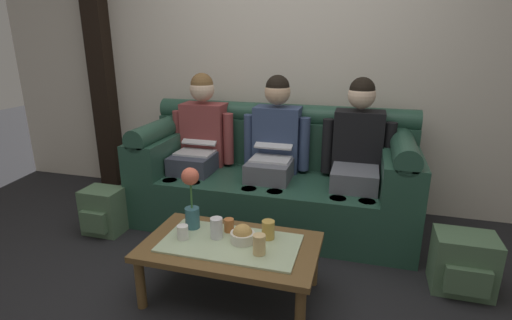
{
  "coord_description": "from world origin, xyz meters",
  "views": [
    {
      "loc": [
        0.7,
        -1.82,
        1.5
      ],
      "look_at": [
        -0.04,
        0.77,
        0.65
      ],
      "focal_mm": 27.24,
      "sensor_mm": 36.0,
      "label": 1
    }
  ],
  "objects": [
    {
      "name": "cup_far_center",
      "position": [
        -0.1,
        0.11,
        0.42
      ],
      "size": [
        0.07,
        0.07,
        0.13
      ],
      "primitive_type": "cylinder",
      "color": "silver",
      "rests_on": "coffee_table"
    },
    {
      "name": "cup_near_right",
      "position": [
        0.2,
        0.19,
        0.42
      ],
      "size": [
        0.08,
        0.08,
        0.11
      ],
      "primitive_type": "cylinder",
      "color": "gold",
      "rests_on": "coffee_table"
    },
    {
      "name": "flower_vase",
      "position": [
        -0.29,
        0.19,
        0.57
      ],
      "size": [
        0.11,
        0.11,
        0.4
      ],
      "color": "#336672",
      "rests_on": "coffee_table"
    },
    {
      "name": "cup_near_left",
      "position": [
        -0.28,
        0.04,
        0.4
      ],
      "size": [
        0.07,
        0.07,
        0.09
      ],
      "primitive_type": "cylinder",
      "color": "white",
      "rests_on": "coffee_table"
    },
    {
      "name": "person_middle",
      "position": [
        0.0,
        1.17,
        0.66
      ],
      "size": [
        0.56,
        0.67,
        1.22
      ],
      "color": "#595B66",
      "rests_on": "ground_plane"
    },
    {
      "name": "cup_far_left",
      "position": [
        -0.05,
        0.21,
        0.4
      ],
      "size": [
        0.06,
        0.06,
        0.08
      ],
      "primitive_type": "cylinder",
      "color": "#B26633",
      "rests_on": "coffee_table"
    },
    {
      "name": "back_wall_patterned",
      "position": [
        0.0,
        1.7,
        1.45
      ],
      "size": [
        6.0,
        0.12,
        2.9
      ],
      "primitive_type": "cube",
      "color": "beige",
      "rests_on": "ground_plane"
    },
    {
      "name": "backpack_right",
      "position": [
        1.35,
        0.53,
        0.18
      ],
      "size": [
        0.35,
        0.3,
        0.37
      ],
      "color": "#4C6B4C",
      "rests_on": "ground_plane"
    },
    {
      "name": "backpack_left",
      "position": [
        -1.25,
        0.57,
        0.18
      ],
      "size": [
        0.3,
        0.27,
        0.37
      ],
      "color": "#4C6B4C",
      "rests_on": "ground_plane"
    },
    {
      "name": "person_right",
      "position": [
        0.66,
        1.17,
        0.66
      ],
      "size": [
        0.56,
        0.67,
        1.22
      ],
      "color": "#595B66",
      "rests_on": "ground_plane"
    },
    {
      "name": "ground_plane",
      "position": [
        0.0,
        0.0,
        0.0
      ],
      "size": [
        14.0,
        14.0,
        0.0
      ],
      "primitive_type": "plane",
      "color": "black"
    },
    {
      "name": "snack_bowl",
      "position": [
        0.07,
        0.11,
        0.4
      ],
      "size": [
        0.14,
        0.14,
        0.12
      ],
      "color": "silver",
      "rests_on": "coffee_table"
    },
    {
      "name": "coffee_table",
      "position": [
        0.0,
        0.08,
        0.31
      ],
      "size": [
        1.03,
        0.6,
        0.36
      ],
      "color": "brown",
      "rests_on": "ground_plane"
    },
    {
      "name": "cup_far_right",
      "position": [
        0.2,
        0.01,
        0.42
      ],
      "size": [
        0.07,
        0.07,
        0.11
      ],
      "primitive_type": "cylinder",
      "color": "#DBB77A",
      "rests_on": "coffee_table"
    },
    {
      "name": "person_left",
      "position": [
        -0.66,
        1.17,
        0.66
      ],
      "size": [
        0.56,
        0.67,
        1.22
      ],
      "color": "#383D4C",
      "rests_on": "ground_plane"
    },
    {
      "name": "couch",
      "position": [
        0.0,
        1.17,
        0.37
      ],
      "size": [
        2.25,
        0.88,
        0.96
      ],
      "color": "#234738",
      "rests_on": "ground_plane"
    },
    {
      "name": "timber_pillar",
      "position": [
        -1.87,
        1.58,
        1.45
      ],
      "size": [
        0.2,
        0.2,
        2.9
      ],
      "primitive_type": "cube",
      "color": "black",
      "rests_on": "ground_plane"
    }
  ]
}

